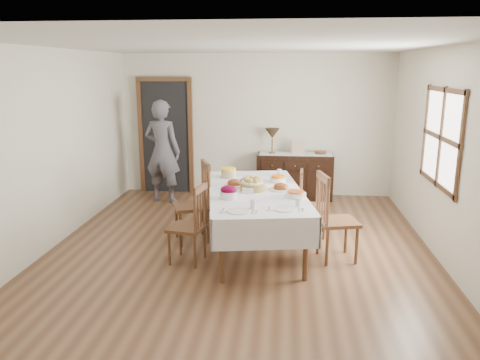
# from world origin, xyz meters

# --- Properties ---
(ground) EXTENTS (6.00, 6.00, 0.00)m
(ground) POSITION_xyz_m (0.00, 0.00, 0.00)
(ground) COLOR brown
(room_shell) EXTENTS (5.02, 6.02, 2.65)m
(room_shell) POSITION_xyz_m (-0.15, 0.42, 1.64)
(room_shell) COLOR silver
(room_shell) RESTS_ON ground
(dining_table) EXTENTS (1.55, 2.49, 0.80)m
(dining_table) POSITION_xyz_m (0.19, 0.17, 0.71)
(dining_table) COLOR white
(dining_table) RESTS_ON ground
(chair_left_near) EXTENTS (0.48, 0.48, 0.99)m
(chair_left_near) POSITION_xyz_m (-0.56, -0.34, 0.50)
(chair_left_near) COLOR #56341E
(chair_left_near) RESTS_ON ground
(chair_left_far) EXTENTS (0.60, 0.60, 1.10)m
(chair_left_far) POSITION_xyz_m (-0.64, 0.41, 0.56)
(chair_left_far) COLOR #56341E
(chair_left_far) RESTS_ON ground
(chair_right_near) EXTENTS (0.55, 0.55, 1.10)m
(chair_right_near) POSITION_xyz_m (1.17, -0.09, 0.56)
(chair_right_near) COLOR #56341E
(chair_right_near) RESTS_ON ground
(chair_right_far) EXTENTS (0.41, 0.41, 0.94)m
(chair_right_far) POSITION_xyz_m (0.93, 0.78, 0.48)
(chair_right_far) COLOR #56341E
(chair_right_far) RESTS_ON ground
(sideboard) EXTENTS (1.36, 0.50, 0.82)m
(sideboard) POSITION_xyz_m (0.74, 2.72, 0.41)
(sideboard) COLOR black
(sideboard) RESTS_ON ground
(person) EXTENTS (0.67, 0.51, 1.93)m
(person) POSITION_xyz_m (-1.59, 2.27, 0.97)
(person) COLOR #52505B
(person) RESTS_ON ground
(bread_basket) EXTENTS (0.32, 0.32, 0.18)m
(bread_basket) POSITION_xyz_m (0.15, 0.18, 0.87)
(bread_basket) COLOR olive
(bread_basket) RESTS_ON dining_table
(egg_basket) EXTENTS (0.23, 0.23, 0.11)m
(egg_basket) POSITION_xyz_m (0.07, 0.52, 0.84)
(egg_basket) COLOR black
(egg_basket) RESTS_ON dining_table
(ham_platter_a) EXTENTS (0.28, 0.28, 0.11)m
(ham_platter_a) POSITION_xyz_m (-0.10, 0.38, 0.83)
(ham_platter_a) COLOR silver
(ham_platter_a) RESTS_ON dining_table
(ham_platter_b) EXTENTS (0.30, 0.30, 0.11)m
(ham_platter_b) POSITION_xyz_m (0.52, 0.24, 0.83)
(ham_platter_b) COLOR silver
(ham_platter_b) RESTS_ON dining_table
(beet_bowl) EXTENTS (0.21, 0.21, 0.16)m
(beet_bowl) POSITION_xyz_m (-0.10, -0.23, 0.87)
(beet_bowl) COLOR silver
(beet_bowl) RESTS_ON dining_table
(carrot_bowl) EXTENTS (0.23, 0.23, 0.09)m
(carrot_bowl) POSITION_xyz_m (0.47, 0.67, 0.84)
(carrot_bowl) COLOR silver
(carrot_bowl) RESTS_ON dining_table
(pineapple_bowl) EXTENTS (0.22, 0.22, 0.14)m
(pineapple_bowl) POSITION_xyz_m (-0.24, 0.87, 0.87)
(pineapple_bowl) COLOR tan
(pineapple_bowl) RESTS_ON dining_table
(casserole_dish) EXTENTS (0.26, 0.26, 0.08)m
(casserole_dish) POSITION_xyz_m (0.70, -0.09, 0.84)
(casserole_dish) COLOR silver
(casserole_dish) RESTS_ON dining_table
(butter_dish) EXTENTS (0.15, 0.11, 0.07)m
(butter_dish) POSITION_xyz_m (0.11, 0.03, 0.83)
(butter_dish) COLOR silver
(butter_dish) RESTS_ON dining_table
(setting_left) EXTENTS (0.44, 0.31, 0.10)m
(setting_left) POSITION_xyz_m (0.11, -0.71, 0.82)
(setting_left) COLOR silver
(setting_left) RESTS_ON dining_table
(setting_right) EXTENTS (0.44, 0.31, 0.10)m
(setting_right) POSITION_xyz_m (0.62, -0.58, 0.82)
(setting_right) COLOR silver
(setting_right) RESTS_ON dining_table
(glass_far_a) EXTENTS (0.07, 0.07, 0.10)m
(glass_far_a) POSITION_xyz_m (-0.17, 0.83, 0.85)
(glass_far_a) COLOR silver
(glass_far_a) RESTS_ON dining_table
(glass_far_b) EXTENTS (0.06, 0.06, 0.10)m
(glass_far_b) POSITION_xyz_m (0.48, 1.04, 0.85)
(glass_far_b) COLOR silver
(glass_far_b) RESTS_ON dining_table
(runner) EXTENTS (1.30, 0.35, 0.01)m
(runner) POSITION_xyz_m (0.75, 2.72, 0.82)
(runner) COLOR white
(runner) RESTS_ON sideboard
(table_lamp) EXTENTS (0.26, 0.26, 0.46)m
(table_lamp) POSITION_xyz_m (0.32, 2.73, 1.17)
(table_lamp) COLOR brown
(table_lamp) RESTS_ON sideboard
(picture_frame) EXTENTS (0.22, 0.08, 0.28)m
(picture_frame) POSITION_xyz_m (0.79, 2.66, 0.96)
(picture_frame) COLOR tan
(picture_frame) RESTS_ON sideboard
(deco_bowl) EXTENTS (0.20, 0.20, 0.06)m
(deco_bowl) POSITION_xyz_m (1.19, 2.75, 0.85)
(deco_bowl) COLOR #56341E
(deco_bowl) RESTS_ON sideboard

